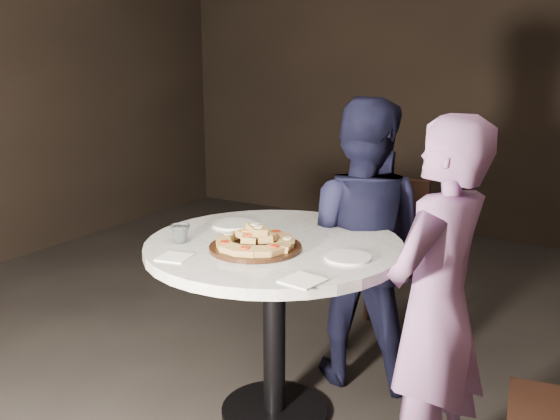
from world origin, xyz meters
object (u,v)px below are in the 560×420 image
focaccia_pile (256,239)px  table (274,276)px  diner_navy (360,243)px  serving_board (255,247)px  water_glass (180,234)px  diner_teal (436,307)px  chair_far (388,249)px

focaccia_pile → table: bearing=86.4°
focaccia_pile → diner_navy: size_ratio=0.24×
serving_board → water_glass: water_glass is taller
table → diner_teal: bearing=-4.1°
serving_board → water_glass: bearing=-165.4°
water_glass → diner_teal: bearing=8.6°
table → water_glass: 0.45m
chair_far → diner_teal: bearing=114.9°
serving_board → focaccia_pile: 0.04m
serving_board → chair_far: chair_far is taller
serving_board → chair_far: 1.09m
water_glass → diner_teal: diner_teal is taller
focaccia_pile → water_glass: focaccia_pile is taller
serving_board → diner_navy: bearing=74.8°
serving_board → chair_far: bearing=79.6°
serving_board → diner_teal: size_ratio=0.27×
chair_far → diner_teal: 1.12m
diner_navy → diner_teal: diner_navy is taller
water_glass → diner_navy: (0.51, 0.75, -0.16)m
focaccia_pile → serving_board: bearing=-166.7°
table → focaccia_pile: focaccia_pile is taller
focaccia_pile → diner_navy: bearing=75.0°
water_glass → diner_navy: bearing=55.8°
table → diner_navy: (0.17, 0.53, 0.03)m
table → focaccia_pile: 0.24m
water_glass → chair_far: 1.27m
water_glass → chair_far: chair_far is taller
table → water_glass: bearing=-147.4°
table → focaccia_pile: size_ratio=3.32×
serving_board → chair_far: (0.19, 1.04, -0.26)m
table → diner_teal: 0.74m
water_glass → table: bearing=32.6°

